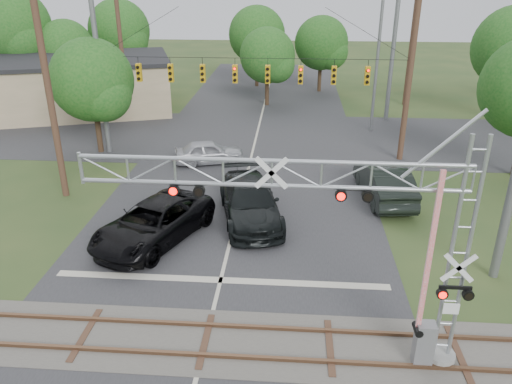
# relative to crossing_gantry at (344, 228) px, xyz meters

# --- Properties ---
(road_main) EXTENTS (14.00, 90.00, 0.02)m
(road_main) POSITION_rel_crossing_gantry_xyz_m (-4.11, 8.36, -4.50)
(road_main) COLOR #2C2D2F
(road_main) RESTS_ON ground
(road_cross) EXTENTS (90.00, 12.00, 0.02)m
(road_cross) POSITION_rel_crossing_gantry_xyz_m (-4.11, 22.36, -4.50)
(road_cross) COLOR #2C2D2F
(road_cross) RESTS_ON ground
(railroad_track) EXTENTS (90.00, 3.20, 0.17)m
(railroad_track) POSITION_rel_crossing_gantry_xyz_m (-4.11, 0.36, -4.48)
(railroad_track) COLOR #4A4740
(railroad_track) RESTS_ON ground
(crossing_gantry) EXTENTS (11.01, 0.93, 7.27)m
(crossing_gantry) POSITION_rel_crossing_gantry_xyz_m (0.00, 0.00, 0.00)
(crossing_gantry) COLOR gray
(crossing_gantry) RESTS_ON ground
(traffic_signal_span) EXTENTS (19.34, 0.36, 11.50)m
(traffic_signal_span) POSITION_rel_crossing_gantry_xyz_m (-3.26, 18.36, 1.13)
(traffic_signal_span) COLOR slate
(traffic_signal_span) RESTS_ON ground
(pickup_black) EXTENTS (5.19, 6.94, 1.75)m
(pickup_black) POSITION_rel_crossing_gantry_xyz_m (-7.49, 6.81, -3.63)
(pickup_black) COLOR black
(pickup_black) RESTS_ON ground
(car_dark) EXTENTS (3.90, 6.73, 1.84)m
(car_dark) POSITION_rel_crossing_gantry_xyz_m (-3.42, 9.23, -3.59)
(car_dark) COLOR black
(car_dark) RESTS_ON ground
(sedan_silver) EXTENTS (4.60, 2.83, 1.46)m
(sedan_silver) POSITION_rel_crossing_gantry_xyz_m (-6.64, 16.76, -3.78)
(sedan_silver) COLOR #9D9EA4
(sedan_silver) RESTS_ON ground
(suv_dark) EXTENTS (2.66, 5.94, 1.89)m
(suv_dark) POSITION_rel_crossing_gantry_xyz_m (3.35, 12.17, -3.56)
(suv_dark) COLOR black
(suv_dark) RESTS_ON ground
(commercial_building) EXTENTS (21.13, 15.17, 4.46)m
(commercial_building) POSITION_rel_crossing_gantry_xyz_m (-21.63, 28.24, -2.27)
(commercial_building) COLOR #9A8A66
(commercial_building) RESTS_ON ground
(streetlight) EXTENTS (2.68, 0.28, 10.06)m
(streetlight) POSITION_rel_crossing_gantry_xyz_m (4.18, 24.55, 1.12)
(streetlight) COLOR slate
(streetlight) RESTS_ON ground
(utility_poles) EXTENTS (25.73, 28.42, 12.91)m
(utility_poles) POSITION_rel_crossing_gantry_xyz_m (-1.42, 20.78, 1.37)
(utility_poles) COLOR #492C22
(utility_poles) RESTS_ON ground
(treeline) EXTENTS (55.78, 29.62, 9.99)m
(treeline) POSITION_rel_crossing_gantry_xyz_m (-5.68, 31.21, 0.86)
(treeline) COLOR #382719
(treeline) RESTS_ON ground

